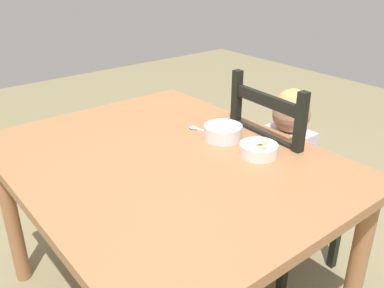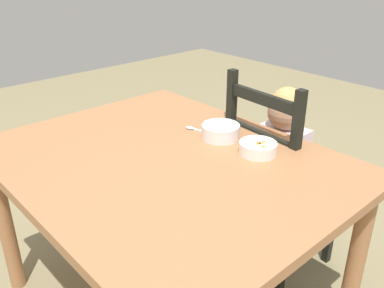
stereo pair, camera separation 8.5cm
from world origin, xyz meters
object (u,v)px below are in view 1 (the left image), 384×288
Objects in this scene: dining_table at (166,178)px; bowl_of_carrots at (259,149)px; child_figure at (283,158)px; bowl_of_peas at (223,132)px; spoon at (198,129)px; dining_chair at (280,186)px.

bowl_of_carrots reaches higher than dining_table.
bowl_of_peas is at bearing -109.29° from child_figure.
bowl_of_peas is at bearing 87.42° from dining_table.
spoon is (-0.13, 0.27, 0.10)m from dining_table.
bowl_of_carrots is at bearing 3.88° from spoon.
child_figure is (0.12, 0.59, -0.05)m from dining_table.
dining_table is at bearing -126.62° from bowl_of_carrots.
bowl_of_peas is 1.20× the size of spoon.
bowl_of_peas reaches higher than spoon.
spoon is (-0.24, -0.32, 0.15)m from child_figure.
child_figure reaches higher than dining_table.
dining_chair is 7.54× the size of spoon.
dining_chair reaches higher than bowl_of_peas.
dining_table is 1.43× the size of child_figure.
bowl_of_peas is 0.15m from spoon.
bowl_of_peas is at bearing 9.47° from spoon.
dining_chair is 0.46m from bowl_of_peas.
bowl_of_carrots is (0.11, -0.29, 0.33)m from dining_chair.
dining_table is 0.32m from bowl_of_peas.
bowl_of_carrots is at bearing -0.01° from bowl_of_peas.
bowl_of_peas reaches higher than bowl_of_carrots.
dining_chair is 6.30× the size of bowl_of_peas.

